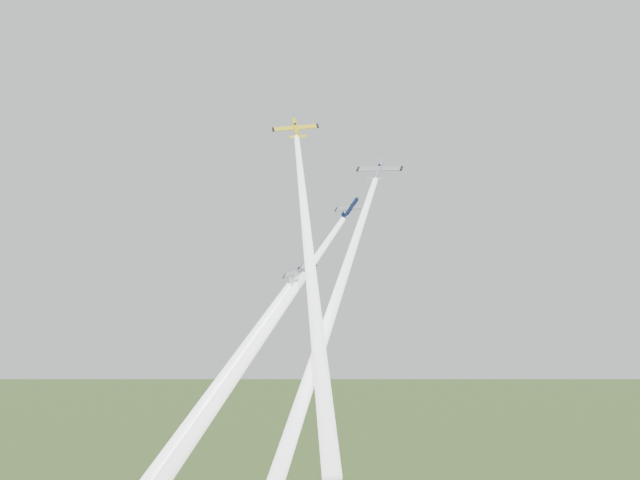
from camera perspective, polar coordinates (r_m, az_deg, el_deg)
The scene contains 8 objects.
plane_yellow at distance 151.04m, azimuth -1.73°, elevation 7.94°, with size 8.80×8.73×1.38m, color yellow, non-canonical shape.
smoke_trail_yellow at distance 117.38m, azimuth -0.72°, elevation -1.75°, with size 2.28×2.28×74.69m, color white, non-canonical shape.
plane_navy at distance 146.32m, azimuth 2.18°, elevation 2.25°, with size 7.40×7.35×1.16m, color #0B1433, non-canonical shape.
smoke_trail_navy at distance 125.85m, azimuth -3.90°, elevation -6.50°, with size 2.28×2.28×58.49m, color white, non-canonical shape.
plane_silver_right at distance 142.51m, azimuth 4.19°, elevation 5.01°, with size 8.33×8.27×1.31m, color #AEB4BC, non-canonical shape.
smoke_trail_silver_right at distance 111.90m, azimuth 0.54°, elevation -6.01°, with size 2.28×2.28×73.36m, color white, non-canonical shape.
plane_silver_low at distance 134.23m, azimuth -1.58°, elevation -2.33°, with size 7.03×6.98×1.10m, color silver, non-canonical shape.
smoke_trail_silver_low at distance 115.55m, azimuth -10.41°, elevation -14.14°, with size 2.28×2.28×67.41m, color white, non-canonical shape.
Camera 1 is at (41.35, -136.36, 79.09)m, focal length 45.00 mm.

